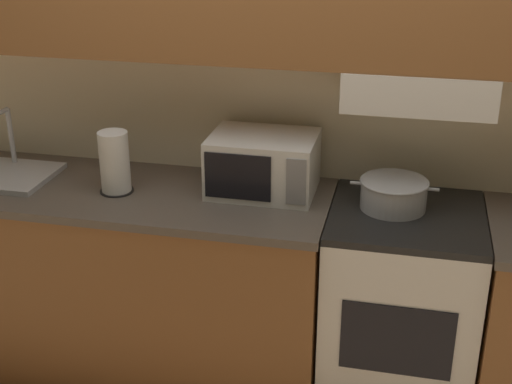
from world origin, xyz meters
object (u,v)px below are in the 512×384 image
(paper_towel_roll, at_px, (115,162))
(stove_range, at_px, (399,309))
(microwave, at_px, (264,164))
(cooking_pot, at_px, (394,193))

(paper_towel_roll, bearing_deg, stove_range, 2.18)
(stove_range, relative_size, microwave, 2.03)
(cooking_pot, relative_size, paper_towel_roll, 1.33)
(paper_towel_roll, bearing_deg, microwave, 13.34)
(cooking_pot, bearing_deg, stove_range, -33.12)
(stove_range, distance_m, paper_towel_roll, 1.38)
(cooking_pot, bearing_deg, microwave, 173.97)
(stove_range, height_order, cooking_pot, cooking_pot)
(cooking_pot, distance_m, paper_towel_roll, 1.19)
(microwave, bearing_deg, stove_range, -9.15)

